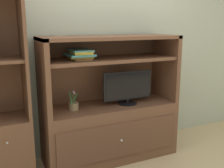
# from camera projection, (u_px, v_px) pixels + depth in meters

# --- Properties ---
(painted_rear_wall) EXTENTS (6.00, 0.10, 2.80)m
(painted_rear_wall) POSITION_uv_depth(u_px,v_px,m) (98.00, 35.00, 3.20)
(painted_rear_wall) COLOR #ADB29E
(painted_rear_wall) RESTS_ON ground_plane
(media_console) EXTENTS (1.52, 0.57, 1.41)m
(media_console) POSITION_uv_depth(u_px,v_px,m) (110.00, 118.00, 3.10)
(media_console) COLOR brown
(media_console) RESTS_ON ground_plane
(tv_monitor) EXTENTS (0.60, 0.22, 0.38)m
(tv_monitor) POSITION_uv_depth(u_px,v_px,m) (128.00, 87.00, 3.04)
(tv_monitor) COLOR black
(tv_monitor) RESTS_ON media_console
(potted_plant) EXTENTS (0.11, 0.13, 0.22)m
(potted_plant) POSITION_uv_depth(u_px,v_px,m) (74.00, 106.00, 2.86)
(potted_plant) COLOR #8C7251
(potted_plant) RESTS_ON media_console
(magazine_stack) EXTENTS (0.27, 0.34, 0.11)m
(magazine_stack) POSITION_uv_depth(u_px,v_px,m) (80.00, 54.00, 2.79)
(magazine_stack) COLOR #A56638
(magazine_stack) RESTS_ON media_console
(bookshelf_tall) EXTENTS (0.48, 0.45, 1.89)m
(bookshelf_tall) POSITION_uv_depth(u_px,v_px,m) (4.00, 121.00, 2.61)
(bookshelf_tall) COLOR brown
(bookshelf_tall) RESTS_ON ground_plane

